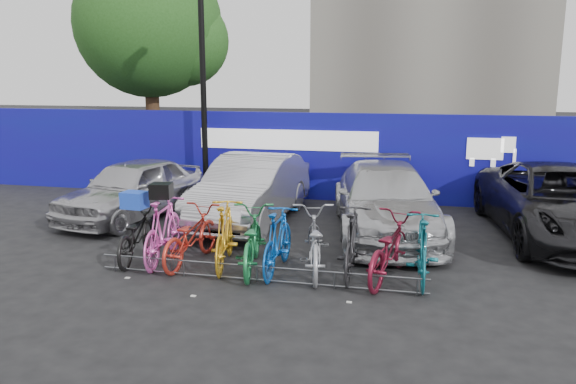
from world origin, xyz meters
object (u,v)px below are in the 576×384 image
(tree, at_px, (155,28))
(bike_2, at_px, (190,236))
(bike_0, at_px, (136,234))
(bike_5, at_px, (278,241))
(car_2, at_px, (386,200))
(lamppost, at_px, (203,80))
(bike_3, at_px, (225,235))
(car_1, at_px, (251,189))
(bike_rack, at_px, (257,273))
(bike_4, at_px, (251,240))
(bike_9, at_px, (422,249))
(bike_1, at_px, (163,230))
(bike_6, at_px, (314,242))
(car_3, at_px, (561,203))
(bike_8, at_px, (389,248))
(bike_7, at_px, (352,242))
(car_0, at_px, (133,188))

(tree, bearing_deg, bike_2, -61.90)
(bike_0, distance_m, bike_5, 2.73)
(car_2, bearing_deg, lamppost, 143.73)
(bike_3, bearing_deg, bike_5, 164.36)
(car_1, relative_size, bike_2, 2.40)
(bike_rack, relative_size, bike_0, 2.98)
(bike_4, bearing_deg, bike_rack, 104.32)
(lamppost, xyz_separation_m, bike_9, (5.86, -5.34, -2.71))
(car_1, height_order, bike_3, car_1)
(bike_1, xyz_separation_m, bike_4, (1.70, -0.09, -0.06))
(bike_3, height_order, bike_4, bike_3)
(bike_0, bearing_deg, bike_6, 172.68)
(bike_1, xyz_separation_m, bike_3, (1.19, 0.00, -0.01))
(bike_3, bearing_deg, bike_6, 170.50)
(car_1, height_order, car_3, car_3)
(car_2, height_order, bike_6, car_2)
(bike_0, height_order, bike_4, bike_4)
(bike_0, xyz_separation_m, bike_9, (5.17, 0.01, 0.07))
(bike_0, height_order, bike_8, bike_8)
(car_1, distance_m, bike_7, 4.16)
(bike_0, distance_m, bike_2, 1.07)
(car_3, xyz_separation_m, bike_2, (-6.93, -3.23, -0.26))
(car_0, xyz_separation_m, bike_2, (2.68, -2.88, -0.21))
(bike_4, height_order, bike_8, bike_8)
(lamppost, distance_m, bike_rack, 7.48)
(bike_2, bearing_deg, car_0, -41.03)
(bike_1, relative_size, bike_4, 0.97)
(car_0, bearing_deg, car_2, 11.73)
(bike_4, relative_size, bike_9, 1.10)
(bike_9, bearing_deg, bike_0, -1.76)
(bike_rack, distance_m, bike_5, 0.73)
(bike_rack, xyz_separation_m, bike_0, (-2.51, 0.65, 0.33))
(bike_1, distance_m, bike_9, 4.62)
(bike_0, height_order, bike_5, bike_5)
(bike_5, relative_size, bike_6, 0.89)
(car_2, bearing_deg, bike_8, -95.65)
(car_2, bearing_deg, bike_6, -120.83)
(tree, xyz_separation_m, bike_3, (6.00, -10.00, -4.48))
(bike_rack, bearing_deg, bike_9, 13.98)
(car_3, distance_m, bike_3, 7.05)
(bike_4, relative_size, bike_6, 0.98)
(car_0, bearing_deg, bike_9, -10.98)
(car_3, xyz_separation_m, bike_5, (-5.27, -3.33, -0.21))
(bike_4, distance_m, bike_5, 0.48)
(bike_0, xyz_separation_m, bike_3, (1.73, 0.00, 0.10))
(car_3, bearing_deg, bike_9, -137.62)
(car_2, bearing_deg, bike_7, -108.26)
(bike_rack, distance_m, bike_0, 2.61)
(car_0, xyz_separation_m, bike_6, (4.95, -2.86, -0.17))
(bike_5, distance_m, bike_9, 2.44)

